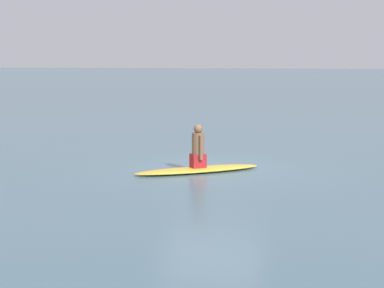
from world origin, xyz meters
name	(u,v)px	position (x,y,z in m)	size (l,w,h in m)	color
ground_plane	(212,168)	(0.00, 0.00, 0.00)	(400.00, 400.00, 0.00)	slate
surfboard	(198,170)	(0.17, 0.68, 0.06)	(3.18, 0.70, 0.12)	gold
person_paddler	(198,148)	(0.17, 0.68, 0.58)	(0.44, 0.43, 1.03)	#A51E23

